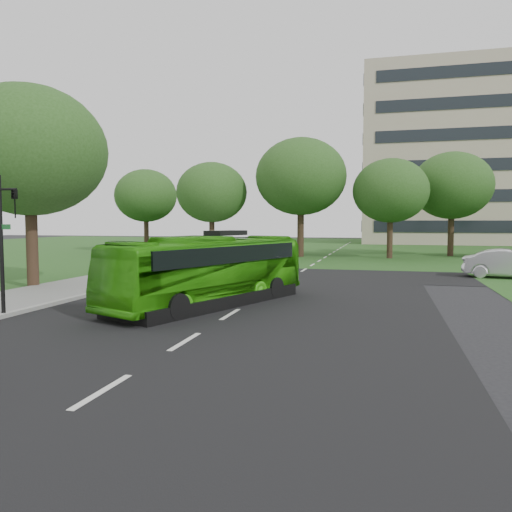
# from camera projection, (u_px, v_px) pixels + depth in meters

# --- Properties ---
(ground) EXTENTS (160.00, 160.00, 0.00)m
(ground) POSITION_uv_depth(u_px,v_px,m) (246.00, 305.00, 19.01)
(ground) COLOR black
(ground) RESTS_ON ground
(street_surfaces) EXTENTS (120.00, 120.00, 0.15)m
(street_surfaces) POSITION_uv_depth(u_px,v_px,m) (316.00, 260.00, 41.07)
(street_surfaces) COLOR black
(street_surfaces) RESTS_ON ground
(office_building) EXTENTS (40.10, 20.10, 25.00)m
(office_building) POSITION_uv_depth(u_px,v_px,m) (506.00, 157.00, 72.49)
(office_building) COLOR tan
(office_building) RESTS_ON ground
(tree_park_a) EXTENTS (6.45, 6.45, 8.57)m
(tree_park_a) POSITION_uv_depth(u_px,v_px,m) (212.00, 193.00, 45.51)
(tree_park_a) COLOR black
(tree_park_a) RESTS_ON ground
(tree_park_b) EXTENTS (8.10, 8.10, 10.62)m
(tree_park_b) POSITION_uv_depth(u_px,v_px,m) (301.00, 177.00, 44.45)
(tree_park_b) COLOR black
(tree_park_b) RESTS_ON ground
(tree_park_c) EXTENTS (6.44, 6.44, 8.55)m
(tree_park_c) POSITION_uv_depth(u_px,v_px,m) (391.00, 191.00, 42.59)
(tree_park_c) COLOR black
(tree_park_c) RESTS_ON ground
(tree_park_d) EXTENTS (7.19, 7.19, 9.51)m
(tree_park_d) POSITION_uv_depth(u_px,v_px,m) (452.00, 186.00, 45.42)
(tree_park_d) COLOR black
(tree_park_d) RESTS_ON ground
(tree_park_f) EXTENTS (6.45, 6.45, 8.61)m
(tree_park_f) POSITION_uv_depth(u_px,v_px,m) (146.00, 196.00, 52.09)
(tree_park_f) COLOR black
(tree_park_f) RESTS_ON ground
(tree_side_near) EXTENTS (7.23, 7.23, 9.60)m
(tree_side_near) POSITION_uv_depth(u_px,v_px,m) (29.00, 151.00, 23.55)
(tree_side_near) COLOR black
(tree_side_near) RESTS_ON ground
(bus) EXTENTS (5.56, 9.66, 2.65)m
(bus) POSITION_uv_depth(u_px,v_px,m) (210.00, 271.00, 18.99)
(bus) COLOR #2E960E
(bus) RESTS_ON ground
(sedan) EXTENTS (5.18, 2.65, 1.63)m
(sedan) POSITION_uv_depth(u_px,v_px,m) (510.00, 264.00, 27.93)
(sedan) COLOR silver
(sedan) RESTS_ON ground
(traffic_light) EXTENTS (0.75, 0.19, 4.72)m
(traffic_light) POSITION_uv_depth(u_px,v_px,m) (5.00, 234.00, 16.42)
(traffic_light) COLOR black
(traffic_light) RESTS_ON ground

